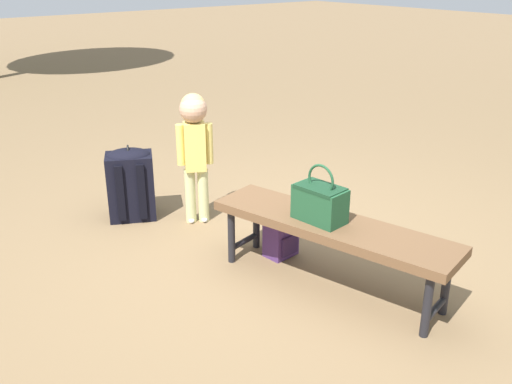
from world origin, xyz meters
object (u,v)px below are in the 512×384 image
at_px(child_standing, 194,138).
at_px(backpack_large, 131,182).
at_px(backpack_small, 281,232).
at_px(handbag, 320,202).
at_px(park_bench, 332,230).

relative_size(child_standing, backpack_large, 1.69).
distance_m(backpack_large, backpack_small, 1.36).
bearing_deg(backpack_large, child_standing, -137.22).
bearing_deg(backpack_large, backpack_small, -158.03).
bearing_deg(handbag, backpack_small, -9.44).
relative_size(backpack_large, backpack_small, 1.71).
xyz_separation_m(backpack_large, backpack_small, (-1.26, -0.51, -0.13)).
relative_size(handbag, backpack_small, 1.02).
bearing_deg(park_bench, backpack_small, -3.21).
distance_m(park_bench, child_standing, 1.40).
relative_size(park_bench, handbag, 4.48).
height_order(child_standing, backpack_large, child_standing).
relative_size(handbag, child_standing, 0.36).
bearing_deg(park_bench, child_standing, 4.67).
xyz_separation_m(child_standing, backpack_small, (-0.86, -0.14, -0.51)).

